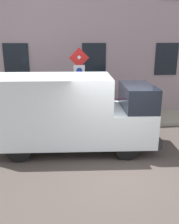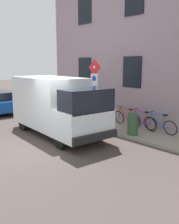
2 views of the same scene
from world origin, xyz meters
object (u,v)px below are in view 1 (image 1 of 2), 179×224
at_px(bicycle_blue, 137,107).
at_px(litter_bin, 130,112).
at_px(delivery_van, 71,111).
at_px(bicycle_red, 99,108).
at_px(bicycle_purple, 118,108).
at_px(sign_post_stacked, 79,76).
at_px(pedestrian, 13,100).

bearing_deg(bicycle_blue, litter_bin, 62.32).
bearing_deg(delivery_van, bicycle_red, 69.32).
xyz_separation_m(bicycle_purple, bicycle_red, (-0.00, 0.91, 0.00)).
distance_m(sign_post_stacked, bicycle_red, 2.29).
bearing_deg(litter_bin, bicycle_red, 48.55).
relative_size(pedestrian, litter_bin, 1.91).
xyz_separation_m(sign_post_stacked, bicycle_blue, (1.19, -2.82, -1.69)).
bearing_deg(bicycle_red, delivery_van, 68.46).
relative_size(bicycle_red, pedestrian, 1.00).
bearing_deg(litter_bin, bicycle_purple, 15.14).
relative_size(sign_post_stacked, litter_bin, 3.39).
bearing_deg(sign_post_stacked, bicycle_purple, -58.05).
height_order(pedestrian, litter_bin, pedestrian).
xyz_separation_m(pedestrian, litter_bin, (-0.74, -5.02, -0.48)).
distance_m(delivery_van, bicycle_purple, 3.97).
relative_size(bicycle_purple, pedestrian, 1.00).
bearing_deg(sign_post_stacked, delivery_van, 166.99).
height_order(bicycle_blue, litter_bin, litter_bin).
xyz_separation_m(sign_post_stacked, bicycle_purple, (1.19, -1.91, -1.69)).
xyz_separation_m(delivery_van, bicycle_blue, (3.10, -3.26, -0.82)).
height_order(delivery_van, bicycle_purple, delivery_van).
distance_m(bicycle_blue, bicycle_purple, 0.91).
xyz_separation_m(bicycle_blue, litter_bin, (-1.05, 0.62, 0.08)).
height_order(sign_post_stacked, bicycle_blue, sign_post_stacked).
height_order(delivery_van, pedestrian, delivery_van).
xyz_separation_m(bicycle_blue, pedestrian, (-0.31, 5.64, 0.56)).
distance_m(bicycle_purple, bicycle_red, 0.91).
height_order(delivery_van, bicycle_blue, delivery_van).
relative_size(bicycle_blue, bicycle_purple, 1.00).
bearing_deg(pedestrian, bicycle_red, -40.69).
xyz_separation_m(bicycle_purple, litter_bin, (-1.05, -0.29, 0.08)).
bearing_deg(bicycle_blue, sign_post_stacked, 25.81).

